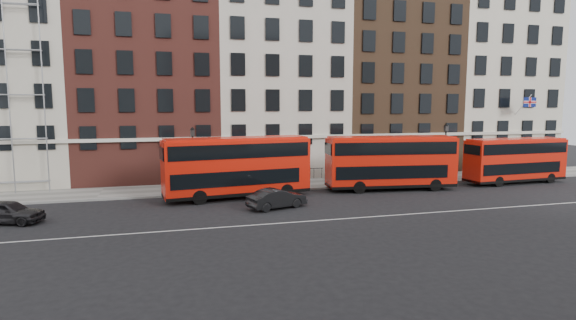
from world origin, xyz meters
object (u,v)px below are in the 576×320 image
object	(u,v)px
bus_c	(390,161)
traffic_light	(515,154)
bus_d	(515,159)
bus_b	(237,166)
car_rear	(8,212)
car_front	(277,198)

from	to	relation	value
bus_c	traffic_light	world-z (taller)	bus_c
bus_d	traffic_light	size ratio (longest dim) A/B	3.06
bus_c	bus_d	xyz separation A→B (m)	(12.70, -0.01, -0.23)
traffic_light	bus_b	bearing A→B (deg)	-175.98
car_rear	traffic_light	size ratio (longest dim) A/B	1.29
car_rear	car_front	distance (m)	16.82
bus_b	car_front	distance (m)	5.06
bus_d	traffic_light	distance (m)	2.59
bus_b	car_front	size ratio (longest dim) A/B	2.72
bus_b	traffic_light	xyz separation A→B (m)	(27.49, 1.93, -0.09)
bus_c	car_front	size ratio (longest dim) A/B	2.63
car_rear	car_front	bearing A→B (deg)	-72.57
bus_b	bus_d	world-z (taller)	bus_b
traffic_light	car_front	bearing A→B (deg)	-166.41
bus_b	traffic_light	size ratio (longest dim) A/B	3.51
bus_c	traffic_light	distance (m)	14.53
car_rear	traffic_light	world-z (taller)	traffic_light
bus_d	traffic_light	xyz separation A→B (m)	(1.71, 1.93, 0.22)
bus_d	traffic_light	bearing A→B (deg)	45.10
bus_b	traffic_light	bearing A→B (deg)	-3.23
bus_d	car_rear	bearing A→B (deg)	-177.93
bus_b	bus_c	distance (m)	13.09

